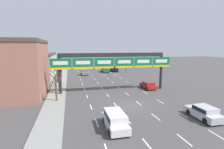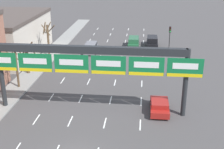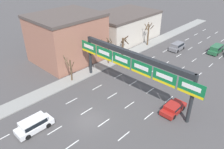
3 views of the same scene
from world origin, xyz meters
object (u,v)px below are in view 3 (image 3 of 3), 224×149
Objects in this scene: suv_white at (34,124)px; suv_green at (216,49)px; car_red at (173,108)px; suv_grey at (177,46)px; sign_gantry at (132,61)px; tree_bare_closest at (148,33)px; tree_bare_furthest at (123,45)px; tree_bare_third at (70,68)px; tree_bare_second at (108,49)px.

suv_green is (6.70, 38.14, 0.01)m from suv_white.
suv_white is 17.63m from car_red.
suv_white is 33.83m from suv_grey.
sign_gantry reaches higher than car_red.
tree_bare_closest is at bearing 101.17° from suv_white.
tree_bare_furthest is (-16.76, 9.21, 1.66)m from car_red.
car_red is at bearing 15.11° from tree_bare_third.
tree_bare_third is (-12.72, -28.15, 1.48)m from suv_green.
tree_bare_closest is at bearing -153.21° from suv_green.
suv_grey is at bearing 57.35° from tree_bare_furthest.
sign_gantry is at bearing 22.32° from tree_bare_third.
sign_gantry reaches higher than suv_white.
tree_bare_third is at bearing -89.66° from tree_bare_second.
tree_bare_second is (0.17, -12.85, -0.08)m from tree_bare_closest.
sign_gantry reaches higher than tree_bare_furthest.
tree_bare_third reaches higher than suv_grey.
tree_bare_furthest is (-9.98, 9.71, -3.07)m from sign_gantry.
suv_white is 0.86× the size of tree_bare_closest.
suv_grey is at bearing 75.78° from tree_bare_third.
suv_white is 19.82m from tree_bare_second.
tree_bare_second is 1.30× the size of tree_bare_furthest.
tree_bare_second reaches higher than suv_green.
car_red is at bearing -28.78° from tree_bare_furthest.
sign_gantry is at bearing -175.73° from car_red.
tree_bare_third reaches higher than car_red.
suv_grey is 0.78× the size of tree_bare_second.
sign_gantry is 4.12× the size of tree_bare_closest.
suv_grey is at bearing 19.62° from tree_bare_closest.
suv_green is 14.65m from tree_bare_closest.
suv_white is 11.75m from tree_bare_third.
car_red is at bearing -62.38° from suv_grey.
suv_white is at bearing -58.91° from tree_bare_third.
suv_grey is 12.27m from tree_bare_furthest.
suv_green is at bearing 80.03° from suv_white.
suv_white is at bearing -74.47° from tree_bare_furthest.
tree_bare_second is at bearing 107.94° from suv_white.
suv_grey is 6.98m from tree_bare_closest.
tree_bare_third is at bearing -104.22° from suv_grey.
tree_bare_third reaches higher than suv_green.
tree_bare_furthest is at bearing 105.53° from suv_white.
sign_gantry is 5.18× the size of tree_bare_furthest.
tree_bare_closest is at bearing 118.58° from sign_gantry.
tree_bare_closest is 21.63m from tree_bare_third.
tree_bare_third is (-9.44, -3.88, -3.03)m from sign_gantry.
car_red is 19.20m from tree_bare_furthest.
tree_bare_second is 4.88m from tree_bare_furthest.
tree_bare_third reaches higher than tree_bare_furthest.
sign_gantry is at bearing -97.69° from suv_green.
tree_bare_closest is at bearing 90.59° from tree_bare_third.
tree_bare_closest is 1.12× the size of tree_bare_third.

